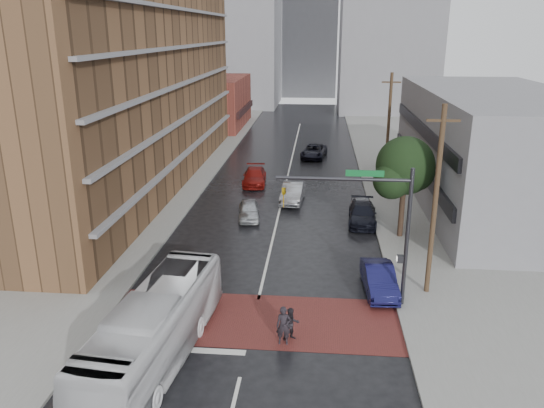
% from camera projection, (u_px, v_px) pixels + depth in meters
% --- Properties ---
extents(ground, '(160.00, 160.00, 0.00)m').
position_uv_depth(ground, '(252.00, 325.00, 25.09)').
color(ground, black).
rests_on(ground, ground).
extents(crosswalk, '(14.00, 5.00, 0.02)m').
position_uv_depth(crosswalk, '(254.00, 320.00, 25.57)').
color(crosswalk, maroon).
rests_on(crosswalk, ground).
extents(sidewalk_west, '(9.00, 90.00, 0.15)m').
position_uv_depth(sidewalk_west, '(164.00, 179.00, 49.72)').
color(sidewalk_west, gray).
rests_on(sidewalk_west, ground).
extents(sidewalk_east, '(9.00, 90.00, 0.15)m').
position_uv_depth(sidewalk_east, '(413.00, 185.00, 47.76)').
color(sidewalk_east, gray).
rests_on(sidewalk_east, ground).
extents(apartment_block, '(10.00, 44.00, 28.00)m').
position_uv_depth(apartment_block, '(121.00, 22.00, 44.65)').
color(apartment_block, brown).
rests_on(apartment_block, ground).
extents(storefront_west, '(8.00, 16.00, 7.00)m').
position_uv_depth(storefront_west, '(216.00, 102.00, 76.15)').
color(storefront_west, brown).
rests_on(storefront_west, ground).
extents(building_east, '(11.00, 26.00, 9.00)m').
position_uv_depth(building_east, '(494.00, 149.00, 41.22)').
color(building_east, gray).
rests_on(building_east, ground).
extents(distant_tower_west, '(18.00, 16.00, 32.00)m').
position_uv_depth(distant_tower_west, '(228.00, 15.00, 95.15)').
color(distant_tower_west, gray).
rests_on(distant_tower_west, ground).
extents(distant_tower_east, '(16.00, 14.00, 36.00)m').
position_uv_depth(distant_tower_east, '(391.00, 0.00, 86.46)').
color(distant_tower_east, gray).
rests_on(distant_tower_east, ground).
extents(distant_tower_center, '(12.00, 10.00, 24.00)m').
position_uv_depth(distant_tower_center, '(308.00, 37.00, 111.29)').
color(distant_tower_center, gray).
rests_on(distant_tower_center, ground).
extents(street_tree, '(4.20, 4.10, 6.90)m').
position_uv_depth(street_tree, '(405.00, 169.00, 34.29)').
color(street_tree, '#332319').
rests_on(street_tree, ground).
extents(signal_mast, '(6.50, 0.30, 7.20)m').
position_uv_depth(signal_mast, '(378.00, 217.00, 25.49)').
color(signal_mast, '#2D2D33').
rests_on(signal_mast, ground).
extents(utility_pole_near, '(1.60, 0.26, 10.00)m').
position_uv_depth(utility_pole_near, '(435.00, 201.00, 26.53)').
color(utility_pole_near, '#473321').
rests_on(utility_pole_near, ground).
extents(utility_pole_far, '(1.60, 0.26, 10.00)m').
position_uv_depth(utility_pole_far, '(388.00, 130.00, 45.46)').
color(utility_pole_far, '#473321').
rests_on(utility_pole_far, ground).
extents(transit_bus, '(3.65, 11.11, 3.04)m').
position_uv_depth(transit_bus, '(155.00, 329.00, 21.97)').
color(transit_bus, silver).
rests_on(transit_bus, ground).
extents(pedestrian_a, '(0.67, 0.45, 1.80)m').
position_uv_depth(pedestrian_a, '(284.00, 326.00, 23.34)').
color(pedestrian_a, black).
rests_on(pedestrian_a, ground).
extents(pedestrian_b, '(0.92, 0.83, 1.56)m').
position_uv_depth(pedestrian_b, '(291.00, 324.00, 23.70)').
color(pedestrian_b, black).
rests_on(pedestrian_b, ground).
extents(car_travel_a, '(2.04, 3.99, 1.30)m').
position_uv_depth(car_travel_a, '(249.00, 210.00, 39.16)').
color(car_travel_a, '#AEB2B6').
rests_on(car_travel_a, ground).
extents(car_travel_b, '(1.93, 4.80, 1.55)m').
position_uv_depth(car_travel_b, '(293.00, 193.00, 42.99)').
color(car_travel_b, '#9B9EA3').
rests_on(car_travel_b, ground).
extents(car_travel_c, '(2.32, 5.06, 1.43)m').
position_uv_depth(car_travel_c, '(254.00, 176.00, 48.00)').
color(car_travel_c, maroon).
rests_on(car_travel_c, ground).
extents(suv_travel, '(3.12, 5.47, 1.44)m').
position_uv_depth(suv_travel, '(314.00, 151.00, 58.04)').
color(suv_travel, black).
rests_on(suv_travel, ground).
extents(car_parked_near, '(1.81, 4.47, 1.44)m').
position_uv_depth(car_parked_near, '(379.00, 279.00, 28.12)').
color(car_parked_near, '#121241').
rests_on(car_parked_near, ground).
extents(car_parked_mid, '(2.23, 4.93, 1.40)m').
position_uv_depth(car_parked_mid, '(362.00, 214.00, 38.24)').
color(car_parked_mid, black).
rests_on(car_parked_mid, ground).
extents(car_parked_far, '(1.76, 4.16, 1.41)m').
position_uv_depth(car_parked_far, '(363.00, 208.00, 39.52)').
color(car_parked_far, '#ACAFB3').
rests_on(car_parked_far, ground).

